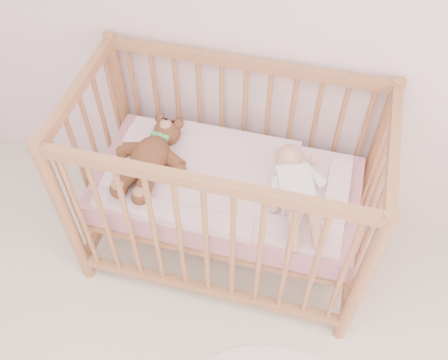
% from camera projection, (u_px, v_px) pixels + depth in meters
% --- Properties ---
extents(crib, '(1.36, 0.76, 1.00)m').
position_uv_depth(crib, '(227.00, 188.00, 2.34)').
color(crib, '#B6754D').
rests_on(crib, floor).
extents(mattress, '(1.22, 0.62, 0.13)m').
position_uv_depth(mattress, '(227.00, 190.00, 2.35)').
color(mattress, '#CF8197').
rests_on(mattress, crib).
extents(blanket, '(1.10, 0.58, 0.06)m').
position_uv_depth(blanket, '(227.00, 180.00, 2.29)').
color(blanket, '#E8A0B2').
rests_on(blanket, mattress).
extents(baby, '(0.45, 0.63, 0.14)m').
position_uv_depth(baby, '(296.00, 187.00, 2.17)').
color(baby, white).
rests_on(baby, blanket).
extents(teddy_bear, '(0.43, 0.56, 0.15)m').
position_uv_depth(teddy_bear, '(150.00, 156.00, 2.27)').
color(teddy_bear, brown).
rests_on(teddy_bear, blanket).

